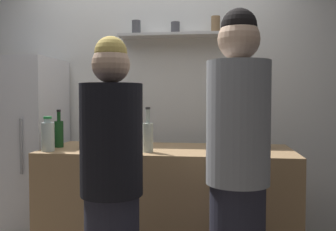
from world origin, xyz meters
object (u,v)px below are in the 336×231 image
(wine_bottle_dark_glass, at_px, (265,133))
(refrigerator, at_px, (23,150))
(wine_bottle_amber_glass, at_px, (84,133))
(person_grey_hoodie, at_px, (238,174))
(person_blonde, at_px, (112,188))
(utensil_holder, at_px, (238,139))
(wine_bottle_pale_glass, at_px, (148,136))
(water_bottle_plastic, at_px, (48,136))
(wine_bottle_green_glass, at_px, (59,133))
(baking_pan, at_px, (115,143))

(wine_bottle_dark_glass, bearing_deg, refrigerator, 173.32)
(wine_bottle_amber_glass, bearing_deg, person_grey_hoodie, -31.54)
(person_blonde, bearing_deg, utensil_holder, 176.86)
(wine_bottle_pale_glass, xyz_separation_m, person_grey_hoodie, (0.59, -0.55, -0.14))
(water_bottle_plastic, distance_m, person_grey_hoodie, 1.42)
(refrigerator, distance_m, water_bottle_plastic, 0.85)
(wine_bottle_green_glass, distance_m, person_grey_hoodie, 1.52)
(person_blonde, bearing_deg, wine_bottle_dark_glass, 167.45)
(refrigerator, xyz_separation_m, wine_bottle_amber_glass, (0.75, -0.46, 0.21))
(baking_pan, distance_m, wine_bottle_pale_glass, 0.46)
(wine_bottle_pale_glass, relative_size, person_blonde, 0.20)
(wine_bottle_green_glass, bearing_deg, wine_bottle_amber_glass, -12.17)
(wine_bottle_pale_glass, xyz_separation_m, water_bottle_plastic, (-0.72, -0.04, -0.01))
(baking_pan, height_order, person_grey_hoodie, person_grey_hoodie)
(wine_bottle_dark_glass, bearing_deg, water_bottle_plastic, -166.47)
(water_bottle_plastic, bearing_deg, refrigerator, 130.80)
(wine_bottle_green_glass, xyz_separation_m, person_blonde, (0.65, -0.79, -0.22))
(wine_bottle_amber_glass, distance_m, wine_bottle_dark_glass, 1.37)
(wine_bottle_amber_glass, bearing_deg, refrigerator, 148.61)
(person_grey_hoodie, bearing_deg, wine_bottle_green_glass, 62.51)
(utensil_holder, distance_m, person_blonde, 1.29)
(utensil_holder, xyz_separation_m, wine_bottle_dark_glass, (0.20, -0.09, 0.06))
(wine_bottle_green_glass, height_order, person_blonde, person_blonde)
(baking_pan, xyz_separation_m, wine_bottle_pale_glass, (0.32, -0.31, 0.09))
(refrigerator, relative_size, utensil_holder, 7.43)
(wine_bottle_green_glass, bearing_deg, baking_pan, 18.61)
(refrigerator, bearing_deg, utensil_holder, -4.57)
(wine_bottle_dark_glass, bearing_deg, utensil_holder, 154.68)
(wine_bottle_dark_glass, bearing_deg, wine_bottle_amber_glass, -171.15)
(wine_bottle_amber_glass, bearing_deg, baking_pan, 44.62)
(wine_bottle_amber_glass, distance_m, water_bottle_plastic, 0.27)
(refrigerator, distance_m, baking_pan, 0.98)
(utensil_holder, distance_m, person_grey_hoodie, 0.99)
(wine_bottle_amber_glass, xyz_separation_m, wine_bottle_green_glass, (-0.22, 0.05, -0.01))
(wine_bottle_amber_glass, height_order, person_blonde, person_blonde)
(wine_bottle_pale_glass, distance_m, water_bottle_plastic, 0.72)
(baking_pan, relative_size, wine_bottle_green_glass, 1.17)
(baking_pan, xyz_separation_m, person_blonde, (0.24, -0.92, -0.14))
(utensil_holder, relative_size, wine_bottle_amber_glass, 0.70)
(refrigerator, height_order, wine_bottle_pale_glass, refrigerator)
(wine_bottle_pale_glass, distance_m, wine_bottle_amber_glass, 0.53)
(utensil_holder, bearing_deg, wine_bottle_amber_glass, -165.21)
(water_bottle_plastic, bearing_deg, baking_pan, 41.33)
(utensil_holder, distance_m, wine_bottle_green_glass, 1.40)
(baking_pan, height_order, wine_bottle_pale_glass, wine_bottle_pale_glass)
(person_grey_hoodie, bearing_deg, wine_bottle_amber_glass, 59.65)
(person_blonde, bearing_deg, person_grey_hoodie, 126.98)
(wine_bottle_pale_glass, height_order, wine_bottle_amber_glass, same)
(baking_pan, height_order, water_bottle_plastic, water_bottle_plastic)
(person_grey_hoodie, xyz_separation_m, person_blonde, (-0.68, -0.06, -0.08))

